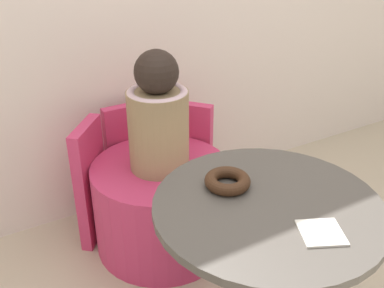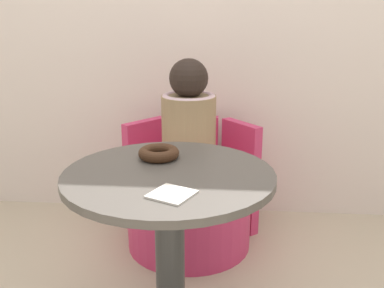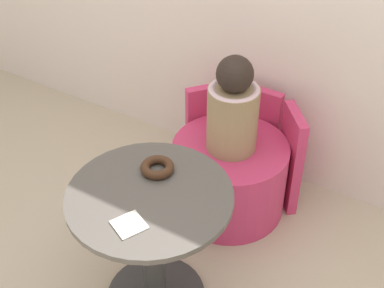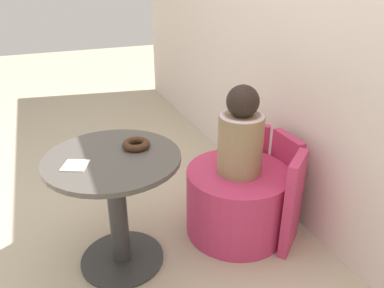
{
  "view_description": "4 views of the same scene",
  "coord_description": "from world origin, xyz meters",
  "px_view_note": "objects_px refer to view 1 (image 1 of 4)",
  "views": [
    {
      "loc": [
        -0.76,
        -0.79,
        1.36
      ],
      "look_at": [
        -0.07,
        0.4,
        0.65
      ],
      "focal_mm": 42.0,
      "sensor_mm": 36.0,
      "label": 1
    },
    {
      "loc": [
        0.13,
        -1.28,
        1.12
      ],
      "look_at": [
        -0.01,
        0.37,
        0.61
      ],
      "focal_mm": 42.0,
      "sensor_mm": 36.0,
      "label": 2
    },
    {
      "loc": [
        0.87,
        -1.2,
        2.04
      ],
      "look_at": [
        -0.05,
        0.32,
        0.66
      ],
      "focal_mm": 50.0,
      "sensor_mm": 36.0,
      "label": 3
    },
    {
      "loc": [
        1.55,
        -0.25,
        1.45
      ],
      "look_at": [
        -0.05,
        0.41,
        0.63
      ],
      "focal_mm": 35.0,
      "sensor_mm": 36.0,
      "label": 4
    }
  ],
  "objects_px": {
    "child_figure": "(158,117)",
    "donut": "(227,181)",
    "round_table": "(263,260)",
    "tub_chair": "(161,205)"
  },
  "relations": [
    {
      "from": "tub_chair",
      "to": "child_figure",
      "type": "bearing_deg",
      "value": 90.0
    },
    {
      "from": "round_table",
      "to": "tub_chair",
      "type": "xyz_separation_m",
      "value": [
        -0.0,
        0.7,
        -0.23
      ]
    },
    {
      "from": "round_table",
      "to": "child_figure",
      "type": "height_order",
      "value": "child_figure"
    },
    {
      "from": "tub_chair",
      "to": "donut",
      "type": "height_order",
      "value": "donut"
    },
    {
      "from": "tub_chair",
      "to": "round_table",
      "type": "bearing_deg",
      "value": -89.75
    },
    {
      "from": "round_table",
      "to": "child_figure",
      "type": "bearing_deg",
      "value": 90.25
    },
    {
      "from": "round_table",
      "to": "donut",
      "type": "relative_size",
      "value": 4.77
    },
    {
      "from": "child_figure",
      "to": "donut",
      "type": "distance_m",
      "value": 0.57
    },
    {
      "from": "tub_chair",
      "to": "child_figure",
      "type": "distance_m",
      "value": 0.43
    },
    {
      "from": "donut",
      "to": "tub_chair",
      "type": "bearing_deg",
      "value": 85.16
    }
  ]
}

